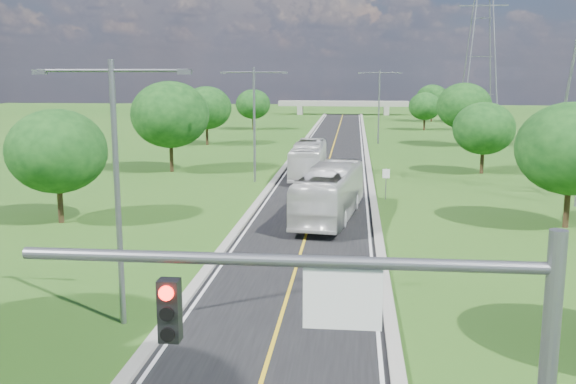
% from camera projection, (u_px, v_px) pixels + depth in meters
% --- Properties ---
extents(ground, '(260.00, 260.00, 0.00)m').
position_uv_depth(ground, '(329.00, 160.00, 71.10)').
color(ground, '#255317').
rests_on(ground, ground).
extents(road, '(8.00, 150.00, 0.06)m').
position_uv_depth(road, '(331.00, 153.00, 76.96)').
color(road, black).
rests_on(road, ground).
extents(curb_left, '(0.50, 150.00, 0.22)m').
position_uv_depth(curb_left, '(296.00, 152.00, 77.38)').
color(curb_left, gray).
rests_on(curb_left, ground).
extents(curb_right, '(0.50, 150.00, 0.22)m').
position_uv_depth(curb_right, '(367.00, 153.00, 76.52)').
color(curb_right, gray).
rests_on(curb_right, ground).
extents(signal_mast, '(8.54, 0.33, 7.20)m').
position_uv_depth(signal_mast, '(410.00, 367.00, 10.18)').
color(signal_mast, slate).
rests_on(signal_mast, ground).
extents(speed_limit_sign, '(0.55, 0.09, 2.40)m').
position_uv_depth(speed_limit_sign, '(386.00, 179.00, 48.75)').
color(speed_limit_sign, slate).
rests_on(speed_limit_sign, ground).
extents(overpass, '(30.00, 3.00, 3.20)m').
position_uv_depth(overpass, '(343.00, 104.00, 148.90)').
color(overpass, gray).
rests_on(overpass, ground).
extents(streetlight_near_left, '(5.90, 0.25, 10.00)m').
position_uv_depth(streetlight_near_left, '(116.00, 171.00, 23.68)').
color(streetlight_near_left, slate).
rests_on(streetlight_near_left, ground).
extents(streetlight_mid_left, '(5.90, 0.25, 10.00)m').
position_uv_depth(streetlight_mid_left, '(254.00, 115.00, 55.96)').
color(streetlight_mid_left, slate).
rests_on(streetlight_mid_left, ground).
extents(streetlight_far_right, '(5.90, 0.25, 10.00)m').
position_uv_depth(streetlight_far_right, '(379.00, 100.00, 87.01)').
color(streetlight_far_right, slate).
rests_on(streetlight_far_right, ground).
extents(power_tower_far, '(9.00, 6.40, 28.00)m').
position_uv_depth(power_tower_far, '(481.00, 49.00, 119.70)').
color(power_tower_far, slate).
rests_on(power_tower_far, ground).
extents(tree_lb, '(6.30, 6.30, 7.33)m').
position_uv_depth(tree_lb, '(57.00, 151.00, 40.58)').
color(tree_lb, black).
rests_on(tree_lb, ground).
extents(tree_lc, '(7.56, 7.56, 8.79)m').
position_uv_depth(tree_lc, '(170.00, 115.00, 61.83)').
color(tree_lc, black).
rests_on(tree_lc, ground).
extents(tree_ld, '(6.72, 6.72, 7.82)m').
position_uv_depth(tree_ld, '(206.00, 108.00, 85.61)').
color(tree_ld, black).
rests_on(tree_ld, ground).
extents(tree_le, '(5.88, 5.88, 6.84)m').
position_uv_depth(tree_le, '(253.00, 104.00, 108.95)').
color(tree_le, black).
rests_on(tree_le, ground).
extents(tree_rb, '(6.72, 6.72, 7.82)m').
position_uv_depth(tree_rb, '(572.00, 149.00, 39.24)').
color(tree_rb, black).
rests_on(tree_rb, ground).
extents(tree_rc, '(5.88, 5.88, 6.84)m').
position_uv_depth(tree_rc, '(484.00, 128.00, 60.97)').
color(tree_rc, black).
rests_on(tree_rc, ground).
extents(tree_rd, '(7.14, 7.14, 8.30)m').
position_uv_depth(tree_rd, '(464.00, 106.00, 84.07)').
color(tree_rd, black).
rests_on(tree_rd, ground).
extents(tree_re, '(5.46, 5.46, 6.35)m').
position_uv_depth(tree_re, '(425.00, 106.00, 108.02)').
color(tree_re, black).
rests_on(tree_re, ground).
extents(tree_rf, '(6.30, 6.30, 7.33)m').
position_uv_depth(tree_rf, '(432.00, 98.00, 127.11)').
color(tree_rf, black).
rests_on(tree_rf, ground).
extents(bus_outbound, '(4.48, 12.57, 3.43)m').
position_uv_depth(bus_outbound, '(330.00, 193.00, 42.02)').
color(bus_outbound, silver).
rests_on(bus_outbound, road).
extents(bus_inbound, '(2.77, 11.61, 3.23)m').
position_uv_depth(bus_inbound, '(308.00, 159.00, 59.10)').
color(bus_inbound, silver).
rests_on(bus_inbound, road).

